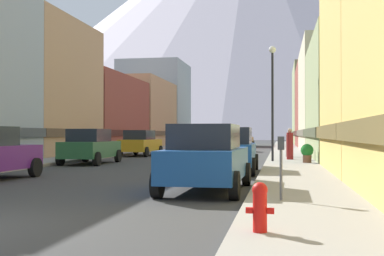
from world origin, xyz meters
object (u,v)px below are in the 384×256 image
object	(u,v)px
car_driving_0	(245,139)
streetlamp_right	(272,86)
car_right_0	(206,158)
pedestrian_1	(289,145)
car_left_2	(140,143)
car_driving_1	(232,141)
car_left_1	(90,146)
potted_plant_1	(307,152)
car_right_1	(230,150)
pedestrian_2	(9,148)
fire_hydrant_near	(260,205)
pedestrian_0	(290,145)
parking_meter_near	(281,159)

from	to	relation	value
car_driving_0	streetlamp_right	size ratio (longest dim) A/B	0.75
car_right_0	pedestrian_1	bearing A→B (deg)	81.86
car_left_2	car_driving_1	bearing A→B (deg)	61.47
car_left_1	potted_plant_1	size ratio (longest dim) A/B	4.91
car_right_1	pedestrian_2	xyz separation A→B (m)	(-10.05, 0.96, 0.01)
car_right_1	pedestrian_1	distance (m)	10.96
pedestrian_2	car_right_1	bearing A→B (deg)	-5.48
car_left_2	streetlamp_right	bearing A→B (deg)	-39.86
fire_hydrant_near	pedestrian_0	size ratio (longest dim) A/B	0.42
car_driving_0	pedestrian_2	world-z (taller)	pedestrian_2
car_driving_0	pedestrian_0	xyz separation A→B (m)	(4.65, -31.55, 0.02)
fire_hydrant_near	pedestrian_2	size ratio (longest dim) A/B	0.43
fire_hydrant_near	car_left_1	bearing A→B (deg)	118.65
car_right_1	car_driving_0	world-z (taller)	same
car_left_2	pedestrian_0	world-z (taller)	pedestrian_0
car_driving_0	pedestrian_1	bearing A→B (deg)	-80.79
fire_hydrant_near	streetlamp_right	bearing A→B (deg)	90.31
car_driving_0	car_right_0	bearing A→B (deg)	-87.25
car_driving_0	car_driving_1	xyz separation A→B (m)	(0.00, -15.73, 0.00)
car_driving_0	pedestrian_1	distance (m)	29.04
car_left_2	pedestrian_2	world-z (taller)	pedestrian_2
car_driving_1	pedestrian_0	world-z (taller)	pedestrian_0
car_driving_1	pedestrian_0	bearing A→B (deg)	-73.62
car_driving_0	pedestrian_2	xyz separation A→B (m)	(-7.85, -38.38, 0.01)
car_left_2	pedestrian_2	bearing A→B (deg)	-100.89
car_right_1	fire_hydrant_near	bearing A→B (deg)	-82.46
pedestrian_0	car_right_1	bearing A→B (deg)	-107.43
car_left_2	parking_meter_near	size ratio (longest dim) A/B	3.36
car_right_0	car_driving_1	size ratio (longest dim) A/B	1.01
car_right_0	parking_meter_near	world-z (taller)	car_right_0
parking_meter_near	potted_plant_1	bearing A→B (deg)	84.83
streetlamp_right	car_left_1	bearing A→B (deg)	-170.28
pedestrian_0	car_left_1	bearing A→B (deg)	-161.69
car_right_0	potted_plant_1	size ratio (longest dim) A/B	4.91
car_left_1	pedestrian_0	size ratio (longest dim) A/B	2.64
car_left_2	car_right_1	bearing A→B (deg)	-60.94
car_left_1	pedestrian_2	size ratio (longest dim) A/B	2.71
car_right_1	potted_plant_1	xyz separation A→B (m)	(3.20, 4.84, -0.24)
car_right_0	car_driving_0	distance (m)	45.86
car_driving_0	fire_hydrant_near	world-z (taller)	car_driving_0
car_left_1	car_right_1	world-z (taller)	same
pedestrian_2	parking_meter_near	bearing A→B (deg)	-39.63
car_left_1	parking_meter_near	size ratio (longest dim) A/B	3.33
car_left_2	potted_plant_1	distance (m)	13.96
car_left_1	streetlamp_right	distance (m)	9.78
car_left_2	parking_meter_near	bearing A→B (deg)	-67.14
parking_meter_near	pedestrian_1	distance (m)	19.66
car_left_1	parking_meter_near	world-z (taller)	car_left_1
car_left_1	potted_plant_1	distance (m)	10.81
potted_plant_1	car_left_1	bearing A→B (deg)	-178.08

